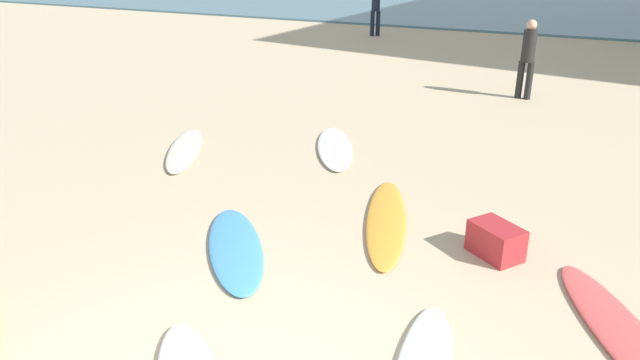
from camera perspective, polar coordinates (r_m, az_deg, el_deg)
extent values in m
ellipsoid|color=white|center=(10.08, 1.39, 3.05)|extent=(1.41, 2.17, 0.07)
ellipsoid|color=#4997E4|center=(7.05, -7.97, -6.35)|extent=(1.67, 2.03, 0.07)
ellipsoid|color=silver|center=(10.23, -12.65, 2.79)|extent=(1.40, 2.13, 0.07)
ellipsoid|color=gold|center=(7.65, 6.25, -3.82)|extent=(1.15, 2.52, 0.07)
ellipsoid|color=#E45452|center=(6.28, 26.64, -12.89)|extent=(1.50, 2.40, 0.07)
cylinder|color=black|center=(13.79, 19.08, 8.80)|extent=(0.14, 0.14, 0.79)
cylinder|color=black|center=(13.85, 18.30, 8.96)|extent=(0.14, 0.14, 0.79)
cylinder|color=black|center=(13.68, 19.07, 11.83)|extent=(0.34, 0.34, 0.66)
sphere|color=tan|center=(13.61, 19.31, 13.62)|extent=(0.21, 0.21, 0.21)
cylinder|color=#191E33|center=(21.09, 4.95, 14.46)|extent=(0.14, 0.14, 0.82)
cylinder|color=#191E33|center=(21.15, 5.48, 14.47)|extent=(0.14, 0.14, 0.82)
cylinder|color=#191E33|center=(21.02, 5.29, 16.49)|extent=(0.39, 0.39, 0.68)
cube|color=#B2282D|center=(7.10, 16.22, -5.50)|extent=(0.69, 0.66, 0.38)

